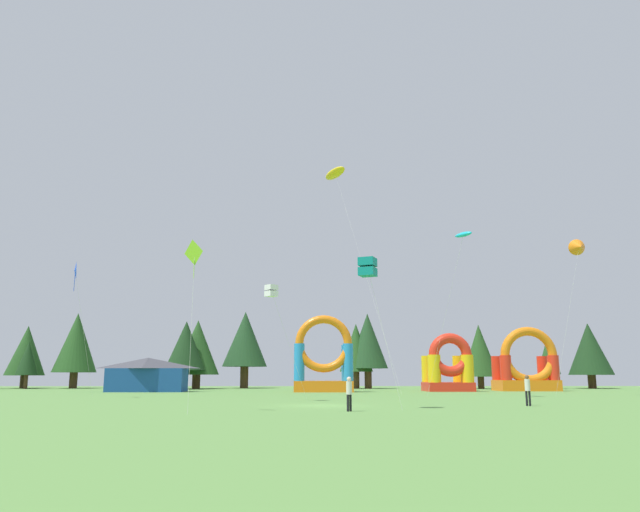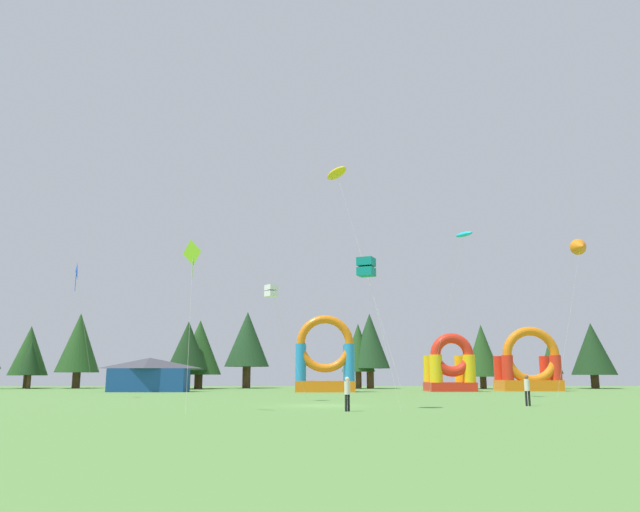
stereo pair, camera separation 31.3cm
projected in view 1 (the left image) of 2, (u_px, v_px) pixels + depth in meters
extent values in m
plane|color=#5B8C42|center=(322.00, 406.00, 35.10)|extent=(120.00, 120.00, 0.00)
ellipsoid|color=#19B7CC|center=(463.00, 234.00, 49.29)|extent=(1.54, 2.11, 0.68)
cylinder|color=silver|center=(445.00, 317.00, 50.54)|extent=(2.40, 5.12, 12.92)
pyramid|color=#8CD826|center=(196.00, 254.00, 30.65)|extent=(0.93, 0.78, 0.94)
cylinder|color=#8CD826|center=(194.00, 266.00, 30.47)|extent=(0.04, 0.04, 1.24)
cylinder|color=silver|center=(191.00, 330.00, 29.19)|extent=(0.25, 1.37, 7.74)
cone|color=orange|center=(579.00, 247.00, 52.89)|extent=(1.58, 1.64, 1.59)
cylinder|color=silver|center=(568.00, 320.00, 51.82)|extent=(2.84, 0.36, 12.67)
cube|color=white|center=(271.00, 294.00, 41.83)|extent=(0.98, 0.98, 0.36)
cube|color=white|center=(271.00, 288.00, 41.92)|extent=(0.98, 0.98, 0.36)
cylinder|color=silver|center=(289.00, 346.00, 42.27)|extent=(2.51, 2.22, 7.44)
pyramid|color=blue|center=(74.00, 272.00, 47.62)|extent=(0.53, 1.01, 1.01)
cylinder|color=blue|center=(74.00, 281.00, 47.50)|extent=(0.04, 0.04, 1.55)
cylinder|color=silver|center=(84.00, 335.00, 47.95)|extent=(1.18, 2.50, 9.70)
ellipsoid|color=yellow|center=(335.00, 173.00, 70.51)|extent=(3.04, 3.73, 1.49)
cylinder|color=silver|center=(365.00, 272.00, 63.70)|extent=(5.75, 9.20, 24.70)
cube|color=#0C7F7A|center=(368.00, 272.00, 32.79)|extent=(1.12, 1.12, 0.45)
cube|color=#0C7F7A|center=(368.00, 262.00, 32.90)|extent=(1.12, 1.12, 0.45)
cylinder|color=silver|center=(384.00, 336.00, 31.81)|extent=(1.60, 0.69, 7.47)
cylinder|color=black|center=(527.00, 398.00, 34.76)|extent=(0.16, 0.16, 0.84)
cylinder|color=black|center=(530.00, 398.00, 34.69)|extent=(0.16, 0.16, 0.84)
cylinder|color=silver|center=(527.00, 385.00, 34.87)|extent=(0.40, 0.40, 0.67)
sphere|color=brown|center=(527.00, 377.00, 34.95)|extent=(0.23, 0.23, 0.23)
cylinder|color=black|center=(348.00, 403.00, 29.61)|extent=(0.16, 0.16, 0.80)
cylinder|color=black|center=(351.00, 403.00, 29.69)|extent=(0.16, 0.16, 0.80)
cylinder|color=silver|center=(349.00, 388.00, 29.79)|extent=(0.39, 0.39, 0.64)
sphere|color=beige|center=(349.00, 379.00, 29.87)|extent=(0.22, 0.22, 0.22)
cube|color=orange|center=(323.00, 386.00, 62.96)|extent=(6.05, 3.77, 1.12)
cylinder|color=#268CD8|center=(299.00, 362.00, 62.05)|extent=(1.06, 1.06, 3.76)
cylinder|color=#268CD8|center=(348.00, 362.00, 62.14)|extent=(1.06, 1.06, 3.76)
cylinder|color=#268CD8|center=(300.00, 363.00, 64.72)|extent=(1.06, 1.06, 3.76)
cylinder|color=#268CD8|center=(346.00, 363.00, 64.81)|extent=(1.06, 1.06, 3.76)
torus|color=orange|center=(324.00, 344.00, 62.46)|extent=(5.84, 0.85, 5.84)
cube|color=orange|center=(526.00, 385.00, 67.04)|extent=(6.43, 4.31, 1.16)
cylinder|color=red|center=(506.00, 368.00, 65.84)|extent=(1.21, 1.21, 2.65)
cylinder|color=red|center=(554.00, 368.00, 65.93)|extent=(1.21, 1.21, 2.65)
cylinder|color=red|center=(497.00, 368.00, 68.88)|extent=(1.21, 1.21, 2.65)
cylinder|color=red|center=(543.00, 368.00, 68.98)|extent=(1.21, 1.21, 2.65)
torus|color=orange|center=(529.00, 355.00, 66.14)|extent=(6.18, 0.97, 6.18)
cube|color=red|center=(448.00, 387.00, 65.56)|extent=(4.85, 4.96, 0.94)
cylinder|color=yellow|center=(434.00, 369.00, 64.12)|extent=(1.36, 1.36, 2.88)
cylinder|color=yellow|center=(467.00, 369.00, 64.19)|extent=(1.36, 1.36, 2.88)
cylinder|color=yellow|center=(428.00, 369.00, 67.66)|extent=(1.36, 1.36, 2.88)
cylinder|color=yellow|center=(459.00, 369.00, 67.72)|extent=(1.36, 1.36, 2.88)
torus|color=red|center=(450.00, 355.00, 64.43)|extent=(4.58, 1.09, 4.58)
cube|color=#19478C|center=(147.00, 380.00, 63.31)|extent=(7.85, 3.42, 2.40)
pyramid|color=#3F3F47|center=(148.00, 363.00, 63.64)|extent=(7.85, 3.42, 1.10)
cylinder|color=#4C331E|center=(24.00, 382.00, 79.68)|extent=(0.90, 0.90, 1.64)
cone|color=#234C1E|center=(26.00, 350.00, 80.46)|extent=(5.00, 5.00, 6.51)
cylinder|color=#4C331E|center=(26.00, 382.00, 76.55)|extent=(0.49, 0.49, 1.71)
cone|color=#193819|center=(28.00, 358.00, 77.11)|extent=(2.70, 2.70, 4.20)
cylinder|color=#4C331E|center=(73.00, 380.00, 79.34)|extent=(1.01, 1.01, 2.03)
cone|color=#234C1E|center=(76.00, 342.00, 80.28)|extent=(5.62, 5.62, 7.77)
cylinder|color=#4C331E|center=(184.00, 380.00, 74.33)|extent=(0.89, 0.89, 2.26)
cone|color=#193819|center=(186.00, 346.00, 75.13)|extent=(4.95, 4.95, 6.03)
cylinder|color=#4C331E|center=(196.00, 382.00, 76.59)|extent=(1.01, 1.01, 1.75)
cone|color=#234C1E|center=(197.00, 347.00, 77.42)|extent=(5.63, 5.63, 6.87)
cylinder|color=#4C331E|center=(244.00, 377.00, 80.27)|extent=(1.07, 1.07, 2.79)
cone|color=#1E4221|center=(245.00, 339.00, 81.23)|extent=(5.93, 5.93, 7.27)
cylinder|color=#4C331E|center=(356.00, 380.00, 77.85)|extent=(0.77, 0.77, 2.13)
cone|color=#234C1E|center=(356.00, 347.00, 78.65)|extent=(4.29, 4.29, 6.15)
cylinder|color=#4C331E|center=(368.00, 378.00, 77.82)|extent=(0.92, 0.92, 2.54)
cone|color=#1E4221|center=(368.00, 341.00, 78.74)|extent=(5.14, 5.14, 7.05)
cylinder|color=#4C331E|center=(481.00, 383.00, 76.51)|extent=(0.80, 0.80, 1.50)
cone|color=#234C1E|center=(479.00, 350.00, 77.27)|extent=(4.46, 4.46, 6.54)
cylinder|color=#4C331E|center=(550.00, 381.00, 77.09)|extent=(0.50, 0.50, 1.81)
cone|color=#234C1E|center=(548.00, 356.00, 77.70)|extent=(2.79, 2.79, 4.59)
cylinder|color=#4C331E|center=(592.00, 382.00, 78.43)|extent=(1.01, 1.01, 1.72)
cone|color=#193819|center=(589.00, 349.00, 79.23)|extent=(5.59, 5.59, 6.68)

